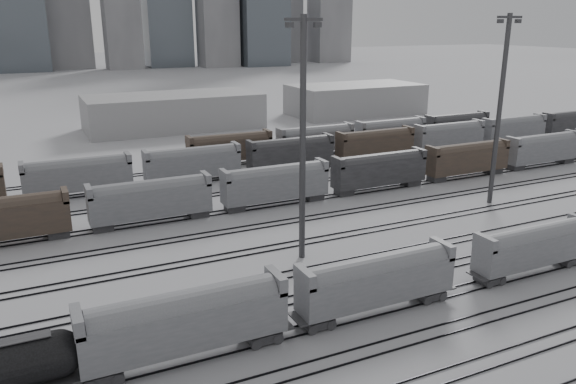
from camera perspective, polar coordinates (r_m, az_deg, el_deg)
name	(u,v)px	position (r m, az deg, el deg)	size (l,w,h in m)	color
ground	(345,327)	(48.25, 5.78, -13.46)	(900.00, 900.00, 0.00)	#B9B9BE
tracks	(263,251)	(62.19, -2.56, -6.03)	(220.00, 71.50, 0.16)	black
hopper_car_a	(185,319)	(42.90, -10.40, -12.60)	(15.38, 3.06, 5.50)	#242326
hopper_car_b	(377,278)	(49.27, 9.00, -8.66)	(14.59, 2.90, 5.22)	#242326
hopper_car_c	(533,245)	(61.13, 23.64, -4.98)	(13.59, 2.70, 4.86)	#242326
light_mast_c	(303,136)	(56.92, 1.51, 5.73)	(4.00, 0.64, 25.03)	#38383A
light_mast_d	(500,107)	(80.65, 20.72, 8.12)	(4.06, 0.65, 25.37)	#38383A
bg_string_near	(275,185)	(76.82, -1.30, 0.67)	(151.00, 3.00, 5.60)	slate
bg_string_mid	(291,154)	(94.94, 0.27, 3.85)	(151.00, 3.00, 5.60)	#242326
bg_string_far	(354,137)	(110.08, 6.73, 5.56)	(66.00, 3.00, 5.60)	#48392D
warehouse_mid	(174,112)	(135.76, -11.55, 8.01)	(40.00, 18.00, 8.00)	#949496
warehouse_right	(355,99)	(155.34, 6.85, 9.33)	(35.00, 18.00, 8.00)	#949496
skyline	(80,0)	(317.23, -20.42, 17.85)	(316.00, 22.40, 95.00)	gray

